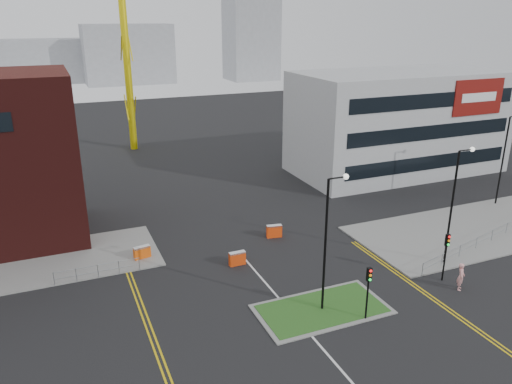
# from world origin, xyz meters

# --- Properties ---
(pavement_right) EXTENTS (24.00, 10.00, 0.12)m
(pavement_right) POSITION_xyz_m (22.00, 14.00, 0.06)
(pavement_right) COLOR slate
(pavement_right) RESTS_ON ground
(island_kerb) EXTENTS (8.60, 4.60, 0.08)m
(island_kerb) POSITION_xyz_m (2.00, 8.00, 0.04)
(island_kerb) COLOR slate
(island_kerb) RESTS_ON ground
(grass_island) EXTENTS (8.00, 4.00, 0.12)m
(grass_island) POSITION_xyz_m (2.00, 8.00, 0.06)
(grass_island) COLOR #21511B
(grass_island) RESTS_ON ground
(office_block) EXTENTS (25.00, 12.20, 12.00)m
(office_block) POSITION_xyz_m (26.01, 31.97, 6.00)
(office_block) COLOR #A7A9AC
(office_block) RESTS_ON ground
(streetlamp_island) EXTENTS (1.46, 0.36, 9.18)m
(streetlamp_island) POSITION_xyz_m (2.22, 8.00, 5.41)
(streetlamp_island) COLOR black
(streetlamp_island) RESTS_ON ground
(streetlamp_right_near) EXTENTS (1.46, 0.36, 9.18)m
(streetlamp_right_near) POSITION_xyz_m (14.22, 10.00, 5.41)
(streetlamp_right_near) COLOR black
(streetlamp_right_near) RESTS_ON ground
(streetlamp_right_far) EXTENTS (1.46, 0.36, 9.18)m
(streetlamp_right_far) POSITION_xyz_m (28.22, 18.00, 5.41)
(streetlamp_right_far) COLOR black
(streetlamp_right_far) RESTS_ON ground
(traffic_light_island) EXTENTS (0.28, 0.33, 3.65)m
(traffic_light_island) POSITION_xyz_m (4.00, 5.98, 2.57)
(traffic_light_island) COLOR black
(traffic_light_island) RESTS_ON ground
(traffic_light_right) EXTENTS (0.28, 0.33, 3.65)m
(traffic_light_right) POSITION_xyz_m (12.00, 7.98, 2.57)
(traffic_light_right) COLOR black
(traffic_light_right) RESTS_ON ground
(railing_left) EXTENTS (6.05, 0.05, 1.10)m
(railing_left) POSITION_xyz_m (-11.00, 18.00, 0.74)
(railing_left) COLOR gray
(railing_left) RESTS_ON ground
(railing_right) EXTENTS (19.05, 5.05, 1.10)m
(railing_right) POSITION_xyz_m (20.50, 11.50, 0.78)
(railing_right) COLOR gray
(railing_right) RESTS_ON ground
(centre_line) EXTENTS (0.15, 30.00, 0.01)m
(centre_line) POSITION_xyz_m (0.00, 2.00, 0.01)
(centre_line) COLOR silver
(centre_line) RESTS_ON ground
(yellow_left_a) EXTENTS (0.12, 24.00, 0.01)m
(yellow_left_a) POSITION_xyz_m (-9.00, 10.00, 0.01)
(yellow_left_a) COLOR gold
(yellow_left_a) RESTS_ON ground
(yellow_left_b) EXTENTS (0.12, 24.00, 0.01)m
(yellow_left_b) POSITION_xyz_m (-8.70, 10.00, 0.01)
(yellow_left_b) COLOR gold
(yellow_left_b) RESTS_ON ground
(yellow_right_a) EXTENTS (0.12, 20.00, 0.01)m
(yellow_right_a) POSITION_xyz_m (9.50, 6.00, 0.01)
(yellow_right_a) COLOR gold
(yellow_right_a) RESTS_ON ground
(yellow_right_b) EXTENTS (0.12, 20.00, 0.01)m
(yellow_right_b) POSITION_xyz_m (9.80, 6.00, 0.01)
(yellow_right_b) COLOR gold
(yellow_right_b) RESTS_ON ground
(skyline_b) EXTENTS (24.00, 12.00, 16.00)m
(skyline_b) POSITION_xyz_m (10.00, 130.00, 8.00)
(skyline_b) COLOR gray
(skyline_b) RESTS_ON ground
(skyline_c) EXTENTS (14.00, 12.00, 28.00)m
(skyline_c) POSITION_xyz_m (45.00, 125.00, 14.00)
(skyline_c) COLOR gray
(skyline_c) RESTS_ON ground
(skyline_d) EXTENTS (30.00, 12.00, 12.00)m
(skyline_d) POSITION_xyz_m (-8.00, 140.00, 6.00)
(skyline_d) COLOR gray
(skyline_d) RESTS_ON ground
(pedestrian) EXTENTS (0.86, 0.85, 2.00)m
(pedestrian) POSITION_xyz_m (12.21, 6.54, 1.00)
(pedestrian) COLOR pink
(pedestrian) RESTS_ON ground
(barrier_left) EXTENTS (1.36, 0.67, 1.10)m
(barrier_left) POSITION_xyz_m (-7.46, 19.79, 0.60)
(barrier_left) COLOR #E4520C
(barrier_left) RESTS_ON ground
(barrier_mid) EXTENTS (1.29, 0.45, 1.08)m
(barrier_mid) POSITION_xyz_m (-0.88, 16.00, 0.59)
(barrier_mid) COLOR #E33C0C
(barrier_mid) RESTS_ON ground
(barrier_right) EXTENTS (1.37, 0.66, 1.11)m
(barrier_right) POSITION_xyz_m (3.88, 19.54, 0.60)
(barrier_right) COLOR #F13F0D
(barrier_right) RESTS_ON ground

